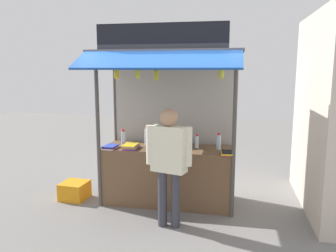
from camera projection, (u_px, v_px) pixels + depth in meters
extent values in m
plane|color=slate|center=(168.00, 202.00, 5.52)|extent=(20.00, 20.00, 0.00)
cube|color=brown|center=(168.00, 175.00, 5.45)|extent=(2.06, 0.71, 0.92)
cylinder|color=#4C4742|center=(98.00, 132.00, 5.18)|extent=(0.06, 0.06, 2.39)
cylinder|color=#4C4742|center=(234.00, 137.00, 4.79)|extent=(0.06, 0.06, 2.39)
cylinder|color=#4C4742|center=(116.00, 124.00, 5.95)|extent=(0.06, 0.06, 2.39)
cylinder|color=#4C4742|center=(234.00, 128.00, 5.56)|extent=(0.06, 0.06, 2.39)
cube|color=#B7B2A8|center=(173.00, 127.00, 5.76)|extent=(2.02, 0.04, 2.34)
cube|color=#3F3F44|center=(167.00, 52.00, 5.07)|extent=(2.26, 1.00, 0.04)
cube|color=#194799|center=(156.00, 60.00, 4.37)|extent=(2.22, 0.51, 0.26)
cube|color=black|center=(161.00, 36.00, 4.60)|extent=(1.86, 0.04, 0.35)
cylinder|color=#59544C|center=(162.00, 58.00, 4.70)|extent=(1.96, 0.02, 0.02)
cylinder|color=silver|center=(219.00, 142.00, 5.22)|extent=(0.07, 0.07, 0.23)
cylinder|color=red|center=(219.00, 134.00, 5.20)|extent=(0.05, 0.05, 0.03)
cylinder|color=silver|center=(123.00, 138.00, 5.52)|extent=(0.07, 0.07, 0.23)
cylinder|color=red|center=(123.00, 130.00, 5.50)|extent=(0.05, 0.05, 0.03)
cylinder|color=silver|center=(156.00, 138.00, 5.47)|extent=(0.08, 0.08, 0.25)
cylinder|color=#198C33|center=(156.00, 130.00, 5.44)|extent=(0.05, 0.05, 0.03)
cylinder|color=silver|center=(197.00, 142.00, 5.33)|extent=(0.06, 0.06, 0.19)
cylinder|color=red|center=(197.00, 135.00, 5.31)|extent=(0.04, 0.04, 0.03)
cylinder|color=silver|center=(147.00, 137.00, 5.52)|extent=(0.09, 0.09, 0.28)
cylinder|color=red|center=(147.00, 127.00, 5.49)|extent=(0.06, 0.06, 0.04)
cylinder|color=silver|center=(174.00, 139.00, 5.37)|extent=(0.09, 0.09, 0.28)
cylinder|color=red|center=(174.00, 129.00, 5.34)|extent=(0.06, 0.06, 0.04)
cube|color=white|center=(110.00, 148.00, 5.32)|extent=(0.19, 0.28, 0.01)
cube|color=purple|center=(110.00, 147.00, 5.32)|extent=(0.20, 0.28, 0.01)
cube|color=black|center=(110.00, 146.00, 5.31)|extent=(0.20, 0.28, 0.01)
cube|color=blue|center=(111.00, 146.00, 5.32)|extent=(0.21, 0.29, 0.01)
cube|color=red|center=(227.00, 154.00, 4.95)|extent=(0.19, 0.28, 0.01)
cube|color=yellow|center=(227.00, 153.00, 4.95)|extent=(0.18, 0.27, 0.01)
cube|color=yellow|center=(227.00, 152.00, 4.94)|extent=(0.18, 0.28, 0.01)
cube|color=black|center=(228.00, 152.00, 4.94)|extent=(0.19, 0.28, 0.01)
cube|color=purple|center=(130.00, 148.00, 5.31)|extent=(0.23, 0.31, 0.01)
cube|color=purple|center=(131.00, 148.00, 5.30)|extent=(0.22, 0.30, 0.01)
cube|color=green|center=(131.00, 147.00, 5.30)|extent=(0.22, 0.30, 0.01)
cube|color=orange|center=(131.00, 146.00, 5.30)|extent=(0.23, 0.31, 0.01)
cube|color=yellow|center=(131.00, 146.00, 5.30)|extent=(0.23, 0.31, 0.01)
cube|color=purple|center=(131.00, 145.00, 5.29)|extent=(0.22, 0.30, 0.01)
cube|color=yellow|center=(130.00, 145.00, 5.29)|extent=(0.21, 0.30, 0.01)
cylinder|color=#332D23|center=(116.00, 63.00, 4.84)|extent=(0.01, 0.01, 0.11)
cylinder|color=olive|center=(117.00, 69.00, 4.85)|extent=(0.04, 0.04, 0.04)
ellipsoid|color=yellow|center=(118.00, 74.00, 4.86)|extent=(0.04, 0.08, 0.14)
ellipsoid|color=yellow|center=(118.00, 74.00, 4.88)|extent=(0.07, 0.07, 0.15)
ellipsoid|color=yellow|center=(117.00, 74.00, 4.88)|extent=(0.07, 0.05, 0.15)
ellipsoid|color=yellow|center=(117.00, 74.00, 4.89)|extent=(0.07, 0.05, 0.15)
ellipsoid|color=yellow|center=(115.00, 74.00, 4.88)|extent=(0.06, 0.08, 0.15)
ellipsoid|color=yellow|center=(115.00, 74.00, 4.87)|extent=(0.05, 0.08, 0.15)
ellipsoid|color=yellow|center=(116.00, 74.00, 4.85)|extent=(0.07, 0.06, 0.15)
ellipsoid|color=yellow|center=(116.00, 74.00, 4.84)|extent=(0.08, 0.04, 0.14)
ellipsoid|color=yellow|center=(117.00, 74.00, 4.85)|extent=(0.06, 0.06, 0.15)
cylinder|color=#332D23|center=(138.00, 63.00, 4.78)|extent=(0.01, 0.01, 0.12)
cylinder|color=olive|center=(138.00, 69.00, 4.79)|extent=(0.04, 0.04, 0.04)
ellipsoid|color=yellow|center=(139.00, 74.00, 4.80)|extent=(0.03, 0.06, 0.13)
ellipsoid|color=yellow|center=(139.00, 74.00, 4.81)|extent=(0.05, 0.05, 0.13)
ellipsoid|color=yellow|center=(138.00, 74.00, 4.82)|extent=(0.06, 0.04, 0.13)
ellipsoid|color=yellow|center=(137.00, 74.00, 4.82)|extent=(0.05, 0.07, 0.13)
ellipsoid|color=yellow|center=(136.00, 74.00, 4.80)|extent=(0.05, 0.07, 0.13)
ellipsoid|color=yellow|center=(137.00, 74.00, 4.79)|extent=(0.06, 0.04, 0.13)
ellipsoid|color=yellow|center=(139.00, 74.00, 4.79)|extent=(0.06, 0.06, 0.13)
cylinder|color=#332D23|center=(156.00, 63.00, 4.73)|extent=(0.01, 0.01, 0.12)
cylinder|color=olive|center=(156.00, 69.00, 4.74)|extent=(0.04, 0.04, 0.04)
ellipsoid|color=gold|center=(157.00, 75.00, 4.75)|extent=(0.03, 0.06, 0.15)
ellipsoid|color=gold|center=(157.00, 75.00, 4.77)|extent=(0.06, 0.05, 0.16)
ellipsoid|color=gold|center=(156.00, 75.00, 4.78)|extent=(0.07, 0.04, 0.16)
ellipsoid|color=gold|center=(155.00, 75.00, 4.77)|extent=(0.05, 0.06, 0.16)
ellipsoid|color=gold|center=(155.00, 75.00, 4.75)|extent=(0.05, 0.06, 0.16)
ellipsoid|color=gold|center=(155.00, 75.00, 4.73)|extent=(0.08, 0.05, 0.15)
ellipsoid|color=gold|center=(157.00, 75.00, 4.74)|extent=(0.06, 0.05, 0.16)
cylinder|color=#332D23|center=(222.00, 62.00, 4.55)|extent=(0.01, 0.01, 0.10)
cylinder|color=olive|center=(222.00, 67.00, 4.56)|extent=(0.04, 0.04, 0.04)
ellipsoid|color=yellow|center=(223.00, 74.00, 4.58)|extent=(0.04, 0.07, 0.16)
ellipsoid|color=yellow|center=(222.00, 74.00, 4.59)|extent=(0.07, 0.06, 0.16)
ellipsoid|color=yellow|center=(220.00, 73.00, 4.60)|extent=(0.08, 0.07, 0.16)
ellipsoid|color=yellow|center=(219.00, 73.00, 4.59)|extent=(0.04, 0.09, 0.16)
ellipsoid|color=yellow|center=(220.00, 74.00, 4.56)|extent=(0.08, 0.06, 0.16)
ellipsoid|color=yellow|center=(222.00, 74.00, 4.56)|extent=(0.06, 0.06, 0.16)
cylinder|color=#383842|center=(162.00, 199.00, 4.63)|extent=(0.13, 0.13, 0.79)
cylinder|color=#383842|center=(175.00, 200.00, 4.60)|extent=(0.13, 0.13, 0.79)
cube|color=#EAE5C6|center=(169.00, 149.00, 4.50)|extent=(0.51, 0.32, 0.63)
cylinder|color=#EAE5C6|center=(150.00, 145.00, 4.54)|extent=(0.10, 0.10, 0.53)
cylinder|color=#EAE5C6|center=(188.00, 146.00, 4.44)|extent=(0.10, 0.10, 0.53)
sphere|color=tan|center=(169.00, 117.00, 4.42)|extent=(0.24, 0.24, 0.24)
cube|color=orange|center=(75.00, 190.00, 5.64)|extent=(0.44, 0.44, 0.29)
cube|color=beige|center=(314.00, 113.00, 5.14)|extent=(0.20, 2.40, 2.98)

